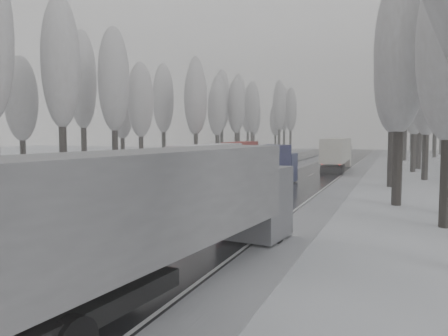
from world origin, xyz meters
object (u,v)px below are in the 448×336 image
Objects in this scene: truck_cream_box at (337,152)px; truck_red_red at (239,154)px; truck_red_white at (204,162)px; truck_grey_tarp at (176,205)px; truck_blue_box at (263,165)px; box_truck_distant at (345,150)px.

truck_cream_box is 13.47m from truck_red_red.
truck_cream_box is 24.94m from truck_red_white.
truck_red_white is at bearing 118.62° from truck_grey_tarp.
truck_red_red is (-3.32, 19.59, -0.05)m from truck_red_white.
truck_red_white reaches higher than truck_blue_box.
truck_grey_tarp reaches higher than truck_red_white.
truck_blue_box reaches higher than truck_red_red.
truck_red_white is at bearing 174.20° from truck_blue_box.
truck_grey_tarp is 88.53m from box_truck_distant.
truck_cream_box is at bearing 97.06° from truck_grey_tarp.
truck_grey_tarp reaches higher than truck_red_red.
truck_cream_box is (3.51, 23.80, 0.25)m from truck_blue_box.
truck_blue_box is at bearing -70.47° from truck_red_red.
truck_grey_tarp is 2.49× the size of box_truck_distant.
truck_cream_box is (-0.61, 48.16, -0.08)m from truck_grey_tarp.
box_truck_distant is at bearing 84.69° from truck_red_white.
truck_red_white is 19.87m from truck_red_red.
truck_cream_box reaches higher than truck_blue_box.
truck_blue_box is 6.25m from truck_red_white.
truck_cream_box reaches higher than box_truck_distant.
truck_blue_box is 2.17× the size of box_truck_distant.
truck_blue_box reaches higher than box_truck_distant.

